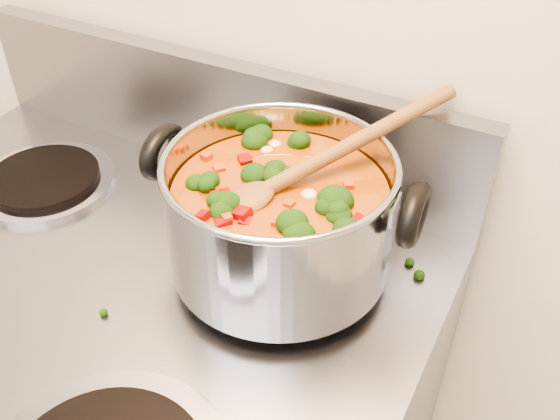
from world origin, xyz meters
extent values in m
cube|color=gray|center=(-0.03, 1.47, 1.00)|extent=(0.76, 0.03, 0.16)
cylinder|color=#A5A5AD|center=(-0.21, 1.31, 0.92)|extent=(0.19, 0.19, 0.01)
cylinder|color=black|center=(-0.21, 1.31, 0.93)|extent=(0.15, 0.15, 0.01)
cylinder|color=#A5A5AD|center=(0.15, 1.31, 0.92)|extent=(0.19, 0.19, 0.01)
cylinder|color=black|center=(0.15, 1.31, 0.93)|extent=(0.15, 0.15, 0.01)
cylinder|color=#9C9DA4|center=(0.15, 1.31, 1.00)|extent=(0.25, 0.25, 0.13)
torus|color=#9C9DA4|center=(0.15, 1.31, 1.07)|extent=(0.25, 0.25, 0.01)
cylinder|color=#A0440E|center=(0.15, 1.31, 0.99)|extent=(0.23, 0.23, 0.10)
torus|color=black|center=(0.01, 1.30, 1.05)|extent=(0.03, 0.08, 0.08)
torus|color=black|center=(0.30, 1.32, 1.05)|extent=(0.03, 0.08, 0.08)
ellipsoid|color=black|center=(0.07, 1.35, 1.04)|extent=(0.04, 0.04, 0.03)
ellipsoid|color=black|center=(0.15, 1.30, 1.04)|extent=(0.04, 0.04, 0.03)
ellipsoid|color=black|center=(0.10, 1.36, 1.04)|extent=(0.04, 0.04, 0.03)
ellipsoid|color=black|center=(0.07, 1.27, 1.04)|extent=(0.04, 0.04, 0.03)
ellipsoid|color=black|center=(0.19, 1.25, 1.04)|extent=(0.04, 0.04, 0.03)
ellipsoid|color=black|center=(0.10, 1.27, 1.04)|extent=(0.04, 0.04, 0.03)
ellipsoid|color=black|center=(0.20, 1.40, 1.04)|extent=(0.04, 0.04, 0.03)
ellipsoid|color=black|center=(0.14, 1.28, 1.04)|extent=(0.04, 0.04, 0.03)
ellipsoid|color=black|center=(0.19, 1.35, 1.04)|extent=(0.04, 0.04, 0.03)
ellipsoid|color=black|center=(0.13, 1.24, 1.04)|extent=(0.04, 0.04, 0.03)
ellipsoid|color=black|center=(0.09, 1.36, 1.04)|extent=(0.04, 0.04, 0.03)
ellipsoid|color=#8F0605|center=(0.24, 1.31, 1.04)|extent=(0.01, 0.01, 0.01)
ellipsoid|color=#8F0605|center=(0.15, 1.37, 1.04)|extent=(0.01, 0.01, 0.01)
ellipsoid|color=#8F0605|center=(0.14, 1.41, 1.04)|extent=(0.01, 0.01, 0.01)
ellipsoid|color=#8F0605|center=(0.18, 1.32, 1.04)|extent=(0.01, 0.01, 0.01)
ellipsoid|color=#8F0605|center=(0.09, 1.36, 1.04)|extent=(0.01, 0.01, 0.01)
ellipsoid|color=#8F0605|center=(0.12, 1.26, 1.04)|extent=(0.01, 0.01, 0.01)
ellipsoid|color=#8F0605|center=(0.20, 1.30, 1.04)|extent=(0.01, 0.01, 0.01)
ellipsoid|color=#8F0605|center=(0.24, 1.33, 1.04)|extent=(0.01, 0.01, 0.01)
ellipsoid|color=#8F0605|center=(0.12, 1.22, 1.04)|extent=(0.01, 0.01, 0.01)
ellipsoid|color=#8F0605|center=(0.19, 1.34, 1.04)|extent=(0.01, 0.01, 0.01)
ellipsoid|color=red|center=(0.17, 1.23, 1.04)|extent=(0.01, 0.01, 0.01)
ellipsoid|color=red|center=(0.11, 1.40, 1.04)|extent=(0.01, 0.01, 0.01)
ellipsoid|color=red|center=(0.06, 1.29, 1.04)|extent=(0.01, 0.01, 0.01)
ellipsoid|color=red|center=(0.20, 1.26, 1.04)|extent=(0.01, 0.01, 0.01)
ellipsoid|color=red|center=(0.18, 1.35, 1.04)|extent=(0.01, 0.01, 0.01)
ellipsoid|color=red|center=(0.21, 1.36, 1.04)|extent=(0.01, 0.01, 0.01)
ellipsoid|color=red|center=(0.19, 1.24, 1.04)|extent=(0.01, 0.01, 0.01)
ellipsoid|color=red|center=(0.17, 1.31, 1.04)|extent=(0.01, 0.01, 0.01)
ellipsoid|color=red|center=(0.10, 1.40, 1.04)|extent=(0.01, 0.01, 0.01)
ellipsoid|color=red|center=(0.23, 1.31, 1.04)|extent=(0.01, 0.01, 0.01)
ellipsoid|color=beige|center=(0.23, 1.27, 1.04)|extent=(0.02, 0.02, 0.01)
ellipsoid|color=beige|center=(0.08, 1.30, 1.04)|extent=(0.02, 0.02, 0.01)
ellipsoid|color=beige|center=(0.14, 1.36, 1.04)|extent=(0.02, 0.02, 0.01)
ellipsoid|color=beige|center=(0.21, 1.29, 1.04)|extent=(0.02, 0.02, 0.01)
ellipsoid|color=beige|center=(0.21, 1.36, 1.04)|extent=(0.02, 0.02, 0.01)
ellipsoid|color=beige|center=(0.21, 1.23, 1.04)|extent=(0.02, 0.02, 0.01)
ellipsoid|color=brown|center=(0.13, 1.27, 1.04)|extent=(0.08, 0.09, 0.04)
cylinder|color=brown|center=(0.20, 1.38, 1.07)|extent=(0.16, 0.23, 0.08)
ellipsoid|color=black|center=(0.09, 1.16, 0.92)|extent=(0.01, 0.01, 0.01)
ellipsoid|color=black|center=(0.29, 1.24, 0.92)|extent=(0.01, 0.01, 0.01)
ellipsoid|color=black|center=(0.33, 1.35, 0.92)|extent=(0.01, 0.01, 0.01)
ellipsoid|color=black|center=(0.30, 1.24, 0.92)|extent=(0.01, 0.01, 0.01)
ellipsoid|color=black|center=(0.25, 1.45, 0.92)|extent=(0.01, 0.01, 0.01)
camera|label=1|loc=(0.40, 0.85, 1.43)|focal=40.00mm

